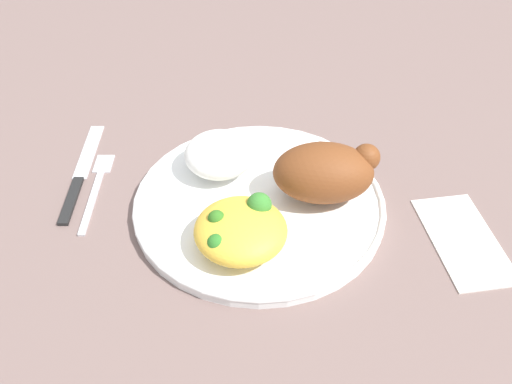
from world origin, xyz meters
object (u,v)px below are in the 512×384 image
Objects in this scene: rice_pile at (216,154)px; knife at (76,178)px; mac_cheese_with_broccoli at (237,229)px; fork at (93,186)px; plate at (256,203)px; roasted_chicken at (322,172)px; napkin at (460,239)px.

rice_pile is 0.18m from knife.
mac_cheese_with_broccoli is 0.69× the size of fork.
rice_pile is 0.13m from mac_cheese_with_broccoli.
roasted_chicken is (0.07, 0.01, 0.04)m from plate.
mac_cheese_with_broccoli is at bearing -29.72° from knife.
roasted_chicken is at bearing 6.66° from plate.
napkin is at bearing -20.98° from rice_pile.
plate reaches higher than knife.
fork is 0.43m from napkin.
napkin is at bearing -21.55° from roasted_chicken.
fork is 0.03m from knife.
napkin is (0.22, -0.05, -0.01)m from plate.
plate is 2.96× the size of mac_cheese_with_broccoli.
mac_cheese_with_broccoli is 0.51× the size of knife.
plate is 2.04× the size of fork.
rice_pile is (-0.12, 0.04, -0.01)m from roasted_chicken.
mac_cheese_with_broccoli is at bearing -29.69° from fork.
fork reaches higher than napkin.
rice_pile is at bearing 159.74° from roasted_chicken.
plate reaches higher than napkin.
roasted_chicken is 0.12m from mac_cheese_with_broccoli.
napkin is (0.27, -0.10, -0.03)m from rice_pile.
knife is 1.38× the size of napkin.
roasted_chicken is 0.17m from napkin.
napkin is at bearing 4.15° from mac_cheese_with_broccoli.
rice_pile reaches higher than fork.
plate is at bearing 167.26° from napkin.
roasted_chicken is at bearing -20.26° from rice_pile.
rice_pile is at bearing 103.31° from mac_cheese_with_broccoli.
roasted_chicken reaches higher than plate.
plate is 1.52× the size of knife.
fork is (-0.15, -0.02, -0.03)m from rice_pile.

